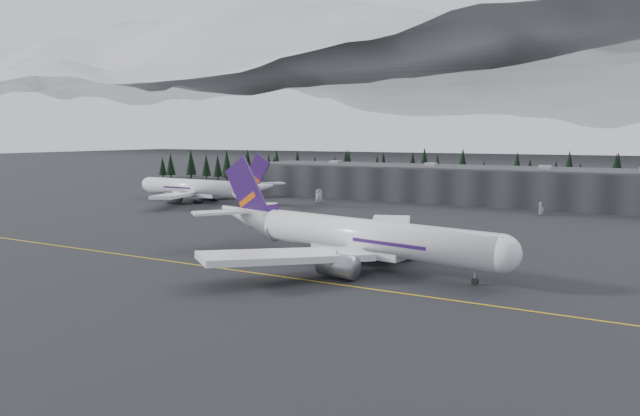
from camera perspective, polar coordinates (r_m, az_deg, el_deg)
The scene contains 9 objects.
ground at distance 101.30m, azimuth -5.44°, elevation -6.31°, with size 1400.00×1400.00×0.00m, color black.
taxiline at distance 99.69m, azimuth -6.09°, elevation -6.54°, with size 400.00×0.40×0.02m, color gold.
terminal at distance 214.52m, azimuth 13.53°, elevation 2.39°, with size 160.00×30.00×12.60m.
treeline at distance 250.27m, azimuth 15.75°, elevation 3.26°, with size 360.00×20.00×15.00m, color black.
mountain_ridge at distance 1083.24m, azimuth 25.71°, elevation 5.27°, with size 4400.00×900.00×420.00m, color white, non-canonical shape.
jet_main at distance 106.01m, azimuth 2.57°, elevation -2.64°, with size 65.96×60.43×19.51m.
jet_parked at distance 208.23m, azimuth -11.62°, elevation 1.96°, with size 61.32×56.53×18.02m.
gse_vehicle_a at distance 202.12m, azimuth -0.12°, elevation 0.70°, with size 2.27×4.92×1.37m, color silver.
gse_vehicle_b at distance 183.28m, azimuth 21.23°, elevation -0.47°, with size 1.60×3.97×1.35m, color silver.
Camera 1 is at (55.20, -81.57, 23.66)m, focal length 32.00 mm.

